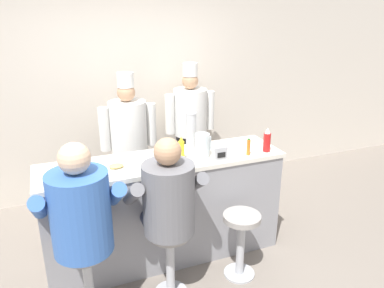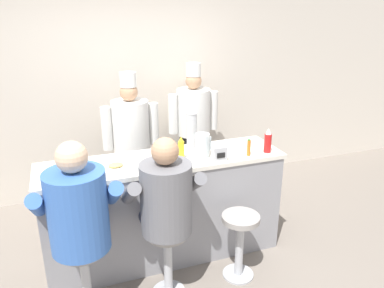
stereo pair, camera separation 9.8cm
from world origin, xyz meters
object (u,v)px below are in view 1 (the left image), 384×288
Objects in this scene: hot_sauce_bottle_orange at (248,147)px; napkin_dispenser_chrome at (220,154)px; water_pitcher_clear at (202,145)px; cook_in_whites_near at (129,138)px; diner_seated_blue at (81,215)px; cup_stack_steel at (191,131)px; empty_stool_round at (241,235)px; diner_seated_grey at (167,202)px; cereal_bowl at (163,156)px; ketchup_bottle_red at (267,140)px; mustard_bottle_yellow at (181,149)px; cook_in_whites_far at (190,123)px; coffee_mug_tan at (66,167)px; breakfast_plate at (116,168)px.

hot_sauce_bottle_orange reaches higher than napkin_dispenser_chrome.
cook_in_whites_near reaches higher than water_pitcher_clear.
water_pitcher_clear is at bearing 20.50° from diner_seated_blue.
empty_stool_round is at bearing -73.86° from cup_stack_steel.
hot_sauce_bottle_orange is 0.43m from water_pitcher_clear.
diner_seated_grey reaches higher than water_pitcher_clear.
hot_sauce_bottle_orange is at bearing -14.67° from cereal_bowl.
ketchup_bottle_red is 0.73m from cup_stack_steel.
water_pitcher_clear is at bearing -84.90° from cup_stack_steel.
ketchup_bottle_red is 1.76× the size of napkin_dispenser_chrome.
cup_stack_steel is at bearing 23.86° from cereal_bowl.
cup_stack_steel is 1.07m from empty_stool_round.
cook_in_whites_far reaches higher than mustard_bottle_yellow.
cup_stack_steel is (1.17, 0.11, 0.14)m from coffee_mug_tan.
hot_sauce_bottle_orange is 0.10× the size of cook_in_whites_near.
napkin_dispenser_chrome reaches higher than cereal_bowl.
ketchup_bottle_red is 0.63m from water_pitcher_clear.
diner_seated_grey is (-0.90, -0.31, -0.23)m from hot_sauce_bottle_orange.
cook_in_whites_far reaches higher than diner_seated_grey.
breakfast_plate is (-0.59, -0.02, -0.09)m from mustard_bottle_yellow.
cup_stack_steel is 0.26× the size of diner_seated_grey.
cook_in_whites_near is at bearing 65.14° from diner_seated_blue.
ketchup_bottle_red is 1.68× the size of cereal_bowl.
ketchup_bottle_red is 0.83m from mustard_bottle_yellow.
napkin_dispenser_chrome is 0.09× the size of diner_seated_grey.
ketchup_bottle_red is at bearing -10.51° from cereal_bowl.
hot_sauce_bottle_orange is 0.31m from napkin_dispenser_chrome.
empty_stool_round is 0.37× the size of cook_in_whites_far.
mustard_bottle_yellow is 0.78× the size of breakfast_plate.
empty_stool_round is at bearing -140.27° from ketchup_bottle_red.
cook_in_whites_far is (1.60, 1.22, -0.14)m from coffee_mug_tan.
breakfast_plate is 1.98× the size of cereal_bowl.
diner_seated_blue reaches higher than hot_sauce_bottle_orange.
diner_seated_blue is 1.41m from empty_stool_round.
diner_seated_blue reaches higher than water_pitcher_clear.
cook_in_whites_near is at bearing 126.29° from hot_sauce_bottle_orange.
empty_stool_round is 1.89m from cook_in_whites_far.
ketchup_bottle_red is 0.17× the size of diner_seated_grey.
mustard_bottle_yellow is 1.07m from diner_seated_blue.
ketchup_bottle_red is 1.72× the size of coffee_mug_tan.
diner_seated_blue is at bearing -169.42° from ketchup_bottle_red.
hot_sauce_bottle_orange is (0.62, -0.13, -0.02)m from mustard_bottle_yellow.
hot_sauce_bottle_orange is at bearing -15.80° from water_pitcher_clear.
hot_sauce_bottle_orange is at bearing 19.29° from diner_seated_grey.
cook_in_whites_far is at bearing 90.45° from hot_sauce_bottle_orange.
ketchup_bottle_red is 1.06× the size of water_pitcher_clear.
mustard_bottle_yellow is at bearing -129.55° from cup_stack_steel.
cook_in_whites_near is (-0.43, 0.84, -0.29)m from cup_stack_steel.
napkin_dispenser_chrome is at bearing -8.76° from breakfast_plate.
diner_seated_blue is at bearing -129.82° from breakfast_plate.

